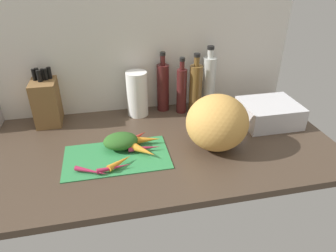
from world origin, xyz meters
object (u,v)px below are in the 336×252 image
(bottle_2, at_px, (196,88))
(dish_rack, at_px, (269,113))
(knife_block, at_px, (47,101))
(paper_towel_roll, at_px, (137,94))
(carrot_5, at_px, (137,137))
(winter_squash, at_px, (217,123))
(cutting_board, at_px, (117,157))
(bottle_3, at_px, (208,81))
(bottle_0, at_px, (163,87))
(carrot_1, at_px, (91,171))
(bottle_1, at_px, (182,90))
(carrot_6, at_px, (147,140))
(carrot_2, at_px, (144,151))
(carrot_4, at_px, (120,162))
(carrot_3, at_px, (144,148))
(carrot_0, at_px, (114,168))

(bottle_2, distance_m, dish_rack, 0.39)
(knife_block, relative_size, paper_towel_roll, 1.19)
(carrot_5, xyz_separation_m, bottle_2, (0.34, 0.24, 0.11))
(winter_squash, distance_m, knife_block, 0.83)
(cutting_board, bearing_deg, paper_towel_roll, 69.86)
(bottle_2, bearing_deg, bottle_3, 30.54)
(bottle_0, bearing_deg, carrot_5, -120.96)
(bottle_2, xyz_separation_m, bottle_3, (0.09, 0.05, 0.01))
(carrot_1, distance_m, bottle_1, 0.66)
(bottle_0, relative_size, bottle_2, 1.00)
(carrot_5, distance_m, bottle_2, 0.43)
(knife_block, relative_size, bottle_0, 0.87)
(carrot_6, height_order, bottle_2, bottle_2)
(carrot_2, xyz_separation_m, carrot_6, (0.03, 0.08, -0.00))
(carrot_5, distance_m, knife_block, 0.50)
(carrot_4, bearing_deg, paper_towel_roll, 73.93)
(winter_squash, bearing_deg, carrot_1, -170.59)
(paper_towel_roll, relative_size, bottle_1, 0.78)
(cutting_board, xyz_separation_m, carrot_4, (0.01, -0.06, 0.02))
(winter_squash, height_order, bottle_0, bottle_0)
(carrot_3, bearing_deg, knife_block, 139.17)
(winter_squash, xyz_separation_m, bottle_2, (0.01, 0.35, 0.01))
(carrot_1, height_order, dish_rack, dish_rack)
(carrot_2, bearing_deg, bottle_3, 44.71)
(carrot_2, bearing_deg, carrot_6, 71.30)
(carrot_6, distance_m, bottle_2, 0.42)
(knife_block, bearing_deg, carrot_1, -66.97)
(carrot_3, distance_m, dish_rack, 0.66)
(knife_block, bearing_deg, bottle_2, -2.78)
(carrot_5, bearing_deg, knife_block, 145.33)
(carrot_4, bearing_deg, carrot_6, 46.06)
(winter_squash, bearing_deg, paper_towel_roll, 127.61)
(carrot_5, distance_m, carrot_6, 0.05)
(winter_squash, bearing_deg, dish_rack, 25.05)
(carrot_0, height_order, carrot_6, carrot_6)
(knife_block, distance_m, bottle_3, 0.83)
(carrot_3, relative_size, dish_rack, 0.51)
(bottle_3, bearing_deg, carrot_1, -141.94)
(carrot_0, height_order, carrot_2, carrot_2)
(carrot_3, relative_size, winter_squash, 0.52)
(carrot_0, distance_m, bottle_2, 0.64)
(knife_block, height_order, bottle_3, bottle_3)
(carrot_1, xyz_separation_m, carrot_3, (0.22, 0.11, 0.00))
(dish_rack, bearing_deg, knife_block, 167.74)
(cutting_board, distance_m, carrot_2, 0.12)
(carrot_6, bearing_deg, cutting_board, -153.39)
(carrot_6, bearing_deg, carrot_4, -133.94)
(carrot_2, distance_m, dish_rack, 0.67)
(bottle_0, bearing_deg, paper_towel_roll, -167.91)
(carrot_4, xyz_separation_m, bottle_1, (0.35, 0.42, 0.10))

